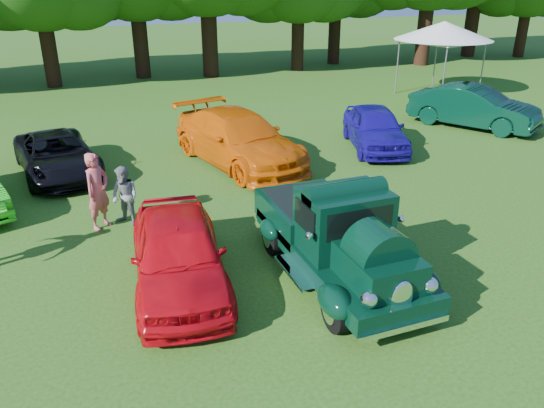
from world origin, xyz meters
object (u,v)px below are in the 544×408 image
object	(u,v)px
hero_pickup	(337,238)
back_car_orange	(239,139)
canopy_tent	(444,31)
back_car_green	(474,107)
spectator_grey	(125,196)
back_car_blue	(375,128)
back_car_black	(57,155)
red_convertible	(178,253)
spectator_pink	(98,191)

from	to	relation	value
hero_pickup	back_car_orange	bearing A→B (deg)	87.48
hero_pickup	back_car_orange	xyz separation A→B (m)	(0.32, 7.25, -0.01)
canopy_tent	back_car_green	bearing A→B (deg)	-114.87
hero_pickup	spectator_grey	distance (m)	5.37
back_car_blue	canopy_tent	distance (m)	10.39
back_car_black	back_car_orange	distance (m)	5.52
back_car_black	spectator_grey	distance (m)	4.56
spectator_grey	canopy_tent	size ratio (longest dim) A/B	0.26
red_convertible	spectator_grey	distance (m)	3.29
back_car_orange	back_car_green	bearing A→B (deg)	-8.23
hero_pickup	back_car_black	distance (m)	9.72
spectator_grey	canopy_tent	xyz separation A→B (m)	(16.54, 9.76, 2.33)
hero_pickup	spectator_pink	distance (m)	5.82
back_car_black	back_car_blue	xyz separation A→B (m)	(10.34, -1.15, 0.11)
back_car_green	canopy_tent	bearing A→B (deg)	35.37
canopy_tent	spectator_grey	bearing A→B (deg)	-149.46
red_convertible	spectator_grey	xyz separation A→B (m)	(-0.60, 3.23, 0.00)
back_car_green	hero_pickup	bearing A→B (deg)	-171.66
red_convertible	back_car_blue	distance (m)	10.45
back_car_orange	back_car_green	world-z (taller)	back_car_orange
red_convertible	back_car_orange	size ratio (longest dim) A/B	0.76
back_car_green	spectator_grey	xyz separation A→B (m)	(-13.93, -4.12, -0.07)
spectator_grey	back_car_blue	bearing A→B (deg)	71.81
spectator_pink	canopy_tent	world-z (taller)	canopy_tent
back_car_orange	red_convertible	bearing A→B (deg)	-130.14
hero_pickup	spectator_grey	size ratio (longest dim) A/B	3.34
red_convertible	spectator_pink	bearing A→B (deg)	117.39
red_convertible	canopy_tent	bearing A→B (deg)	46.62
back_car_blue	spectator_grey	xyz separation A→B (m)	(-8.87, -3.16, 0.01)
back_car_orange	back_car_blue	xyz separation A→B (m)	(4.92, -0.13, -0.10)
hero_pickup	spectator_pink	world-z (taller)	hero_pickup
canopy_tent	back_car_blue	bearing A→B (deg)	-139.30
back_car_orange	canopy_tent	xyz separation A→B (m)	(12.60, 6.47, 2.24)
back_car_blue	canopy_tent	size ratio (longest dim) A/B	0.75
hero_pickup	back_car_orange	size ratio (longest dim) A/B	0.87
spectator_pink	back_car_green	bearing A→B (deg)	-27.05
back_car_black	back_car_green	world-z (taller)	back_car_green
back_car_orange	canopy_tent	distance (m)	14.34
back_car_green	spectator_pink	xyz separation A→B (m)	(-14.52, -4.07, 0.13)
back_car_green	back_car_black	bearing A→B (deg)	149.52
back_car_black	back_car_blue	world-z (taller)	back_car_blue
back_car_blue	hero_pickup	bearing A→B (deg)	-108.21
back_car_blue	spectator_grey	bearing A→B (deg)	-142.23
back_car_blue	canopy_tent	xyz separation A→B (m)	(7.67, 6.60, 2.34)
hero_pickup	back_car_green	bearing A→B (deg)	38.10
spectator_pink	back_car_blue	bearing A→B (deg)	-24.51
back_car_blue	back_car_green	xyz separation A→B (m)	(5.06, 0.96, 0.08)
spectator_pink	back_car_orange	bearing A→B (deg)	-7.18
spectator_grey	hero_pickup	bearing A→B (deg)	4.69
hero_pickup	back_car_green	size ratio (longest dim) A/B	1.00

